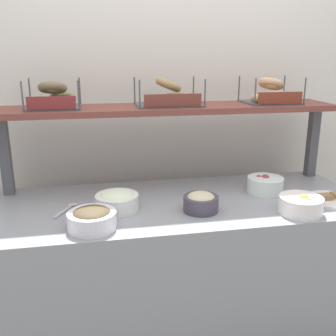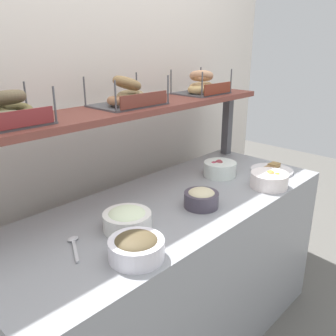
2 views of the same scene
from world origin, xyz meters
The scene contains 15 objects.
back_wall centered at (0.00, 0.55, 1.20)m, with size 3.00×0.06×2.40m, color silver.
deli_counter centered at (0.00, 0.00, 0.42)m, with size 1.80×0.70×0.85m, color gray.
shelf_riser_left centered at (-0.84, 0.27, 1.05)m, with size 0.05×0.05×0.40m, color #4C4C51.
shelf_riser_right centered at (0.84, 0.27, 1.05)m, with size 0.05×0.05×0.40m, color #4C4C51.
upper_shelf centered at (0.00, 0.27, 1.26)m, with size 1.76×0.32×0.03m, color brown.
bowl_fruit_salad centered at (0.50, -0.24, 0.89)m, with size 0.19×0.19×0.09m.
bowl_tuna_salad centered at (0.06, -0.13, 0.89)m, with size 0.16×0.16×0.09m.
bowl_beet_salad centered at (0.46, 0.05, 0.89)m, with size 0.18×0.18×0.09m.
bowl_chocolate_spread centered at (-0.42, -0.23, 0.90)m, with size 0.20×0.20×0.09m.
bowl_scallion_spread centered at (-0.31, -0.05, 0.90)m, with size 0.20×0.20×0.09m.
serving_plate_white centered at (0.72, -0.14, 0.86)m, with size 0.24×0.24×0.04m.
serving_spoon_near_plate centered at (-0.53, 0.00, 0.86)m, with size 0.10×0.16×0.01m.
bagel_basket_poppy centered at (-0.59, 0.28, 1.33)m, with size 0.26×0.24×0.14m.
bagel_basket_everything centered at (-0.01, 0.28, 1.33)m, with size 0.34×0.26×0.15m.
bagel_basket_plain centered at (0.56, 0.28, 1.33)m, with size 0.29×0.26×0.14m.
Camera 1 is at (-0.39, -1.71, 1.54)m, focal length 41.37 mm.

